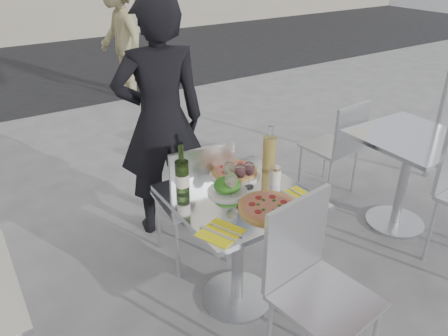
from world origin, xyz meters
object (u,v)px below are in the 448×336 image
carafe (270,153)px  wineglass_white_a (231,181)px  wineglass_red_b (249,170)px  woman_diner (161,122)px  salad_plate (227,186)px  napkin_right (297,197)px  wineglass_white_b (229,169)px  pizza_near (269,207)px  pedestrian_b (119,36)px  napkin_left (220,232)px  main_table (238,227)px  wine_bottle (182,176)px  wineglass_red_a (240,172)px  chair_near (312,276)px  side_chair_rfar (339,142)px  side_table_right (407,162)px  chair_far (196,195)px  pizza_far (235,171)px  sugar_shaker (275,175)px

carafe → wineglass_white_a: bearing=-158.4°
wineglass_red_b → woman_diner: bearing=96.5°
salad_plate → napkin_right: bearing=-41.7°
wineglass_white_b → napkin_right: (0.24, -0.30, -0.11)m
pizza_near → pedestrian_b: bearing=78.8°
woman_diner → wineglass_white_a: (-0.05, -0.96, -0.00)m
pizza_near → napkin_left: pizza_near is taller
salad_plate → wineglass_red_b: 0.15m
main_table → wine_bottle: size_ratio=2.54×
wineglass_red_a → chair_near: bearing=-88.4°
wineglass_red_a → pizza_near: bearing=-87.1°
side_chair_rfar → pedestrian_b: bearing=-86.7°
side_table_right → side_chair_rfar: side_chair_rfar is taller
pedestrian_b → salad_plate: (-0.96, -4.18, -0.03)m
wineglass_red_b → napkin_left: (-0.37, -0.28, -0.11)m
pedestrian_b → napkin_left: pedestrian_b is taller
wineglass_red_b → chair_far: bearing=108.0°
pizza_near → carafe: carafe is taller
pizza_far → sugar_shaker: bearing=-60.8°
pizza_far → napkin_left: bearing=-130.5°
side_table_right → napkin_left: (-1.77, -0.24, 0.21)m
main_table → salad_plate: salad_plate is taller
chair_near → carafe: 0.79m
chair_far → wineglass_white_b: bearing=101.7°
chair_far → side_chair_rfar: size_ratio=1.08×
carafe → main_table: bearing=-156.3°
woman_diner → wineglass_red_a: 0.90m
pedestrian_b → carafe: pedestrian_b is taller
pizza_far → carafe: size_ratio=1.06×
napkin_right → chair_far: bearing=109.9°
sugar_shaker → napkin_left: sugar_shaker is taller
side_table_right → pedestrian_b: (-0.57, 4.24, 0.28)m
wineglass_white_b → napkin_right: wineglass_white_b is taller
wineglass_white_b → chair_near: bearing=-85.6°
wineglass_red_b → napkin_right: (0.15, -0.24, -0.11)m
side_table_right → pizza_far: size_ratio=2.45×
pedestrian_b → carafe: (-0.62, -4.11, 0.05)m
main_table → sugar_shaker: bearing=-1.7°
wineglass_red_a → main_table: bearing=-130.1°
pizza_far → napkin_right: bearing=-72.5°
pizza_near → salad_plate: size_ratio=1.42×
wineglass_red_b → side_table_right: bearing=-1.8°
side_chair_rfar → wine_bottle: 1.76m
chair_near → salad_plate: 0.65m
chair_near → napkin_left: bearing=129.8°
pedestrian_b → wineglass_white_b: size_ratio=10.40×
chair_near → wineglass_white_a: bearing=94.7°
wineglass_white_a → wineglass_red_b: bearing=19.2°
chair_near → wineglass_red_a: 0.66m
wineglass_white_a → chair_near: bearing=-77.9°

